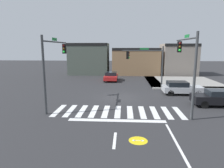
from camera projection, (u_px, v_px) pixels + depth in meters
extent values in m
plane|color=#2B2B2D|center=(119.00, 98.00, 20.24)|extent=(120.00, 120.00, 0.00)
cube|color=silver|center=(59.00, 110.00, 16.12)|extent=(0.45, 3.16, 0.01)
cube|color=silver|center=(70.00, 111.00, 16.06)|extent=(0.45, 3.16, 0.01)
cube|color=silver|center=(82.00, 111.00, 16.00)|extent=(0.45, 3.16, 0.01)
cube|color=silver|center=(94.00, 111.00, 15.94)|extent=(0.45, 3.16, 0.01)
cube|color=silver|center=(106.00, 111.00, 15.88)|extent=(0.45, 3.16, 0.01)
cube|color=silver|center=(118.00, 112.00, 15.82)|extent=(0.45, 3.16, 0.01)
cube|color=silver|center=(130.00, 112.00, 15.76)|extent=(0.45, 3.16, 0.01)
cube|color=silver|center=(142.00, 112.00, 15.70)|extent=(0.45, 3.16, 0.01)
cube|color=silver|center=(154.00, 112.00, 15.64)|extent=(0.45, 3.16, 0.01)
cube|color=silver|center=(167.00, 112.00, 15.58)|extent=(0.45, 3.16, 0.01)
cube|color=silver|center=(179.00, 113.00, 15.52)|extent=(0.45, 3.16, 0.01)
cube|color=white|center=(117.00, 120.00, 13.85)|extent=(6.80, 0.50, 0.01)
cube|color=white|center=(115.00, 140.00, 10.91)|extent=(0.16, 2.00, 0.01)
cylinder|color=yellow|center=(138.00, 141.00, 10.85)|extent=(1.04, 1.04, 0.01)
cylinder|color=white|center=(134.00, 140.00, 10.86)|extent=(0.17, 0.17, 0.00)
cylinder|color=white|center=(142.00, 141.00, 10.83)|extent=(0.17, 0.17, 0.00)
cube|color=white|center=(138.00, 141.00, 10.85)|extent=(0.47, 0.04, 0.00)
cube|color=gray|center=(193.00, 88.00, 24.77)|extent=(10.00, 1.60, 0.15)
cube|color=gray|center=(153.00, 81.00, 29.75)|extent=(1.60, 10.00, 0.15)
cube|color=gray|center=(182.00, 82.00, 29.49)|extent=(10.00, 10.00, 0.15)
cube|color=#4C564C|center=(89.00, 59.00, 38.37)|extent=(7.34, 5.19, 5.88)
cube|color=black|center=(87.00, 44.00, 35.54)|extent=(7.34, 0.50, 0.50)
cube|color=#93704C|center=(135.00, 61.00, 38.12)|extent=(8.68, 5.66, 5.01)
cube|color=black|center=(137.00, 49.00, 35.14)|extent=(8.68, 0.50, 0.50)
cube|color=gray|center=(178.00, 59.00, 37.72)|extent=(6.08, 5.98, 5.76)
cube|color=black|center=(183.00, 45.00, 34.51)|extent=(6.08, 0.50, 0.50)
cylinder|color=#383A3D|center=(44.00, 76.00, 14.69)|extent=(0.18, 0.18, 5.91)
cylinder|color=#383A3D|center=(56.00, 42.00, 17.12)|extent=(0.12, 5.86, 0.12)
cube|color=black|center=(64.00, 49.00, 19.52)|extent=(0.32, 0.32, 0.95)
sphere|color=#470A0A|center=(64.00, 46.00, 19.30)|extent=(0.22, 0.22, 0.22)
sphere|color=#4C330C|center=(64.00, 49.00, 19.35)|extent=(0.22, 0.22, 0.22)
sphere|color=#1ED833|center=(64.00, 52.00, 19.40)|extent=(0.22, 0.22, 0.22)
cube|color=#197233|center=(55.00, 39.00, 16.79)|extent=(0.03, 1.10, 0.24)
cylinder|color=#383A3D|center=(194.00, 77.00, 13.50)|extent=(0.18, 0.18, 6.07)
cylinder|color=#383A3D|center=(186.00, 39.00, 15.56)|extent=(0.12, 5.14, 0.12)
cube|color=black|center=(179.00, 47.00, 17.32)|extent=(0.32, 0.32, 0.95)
sphere|color=#470A0A|center=(180.00, 43.00, 17.10)|extent=(0.22, 0.22, 0.22)
sphere|color=#4C330C|center=(180.00, 47.00, 17.15)|extent=(0.22, 0.22, 0.22)
sphere|color=#1ED833|center=(180.00, 50.00, 17.20)|extent=(0.22, 0.22, 0.22)
cube|color=#197233|center=(187.00, 36.00, 15.27)|extent=(0.03, 1.10, 0.24)
cylinder|color=#383A3D|center=(162.00, 67.00, 24.98)|extent=(0.18, 0.18, 5.21)
cylinder|color=#383A3D|center=(142.00, 51.00, 24.77)|extent=(5.10, 0.12, 0.12)
cube|color=black|center=(128.00, 55.00, 24.99)|extent=(0.32, 0.32, 0.95)
sphere|color=#470A0A|center=(129.00, 53.00, 24.92)|extent=(0.22, 0.22, 0.22)
sphere|color=#4C330C|center=(129.00, 55.00, 24.97)|extent=(0.22, 0.22, 0.22)
sphere|color=#1ED833|center=(129.00, 58.00, 25.03)|extent=(0.22, 0.22, 0.22)
cube|color=#197233|center=(144.00, 49.00, 24.71)|extent=(1.10, 0.03, 0.24)
cube|color=red|center=(111.00, 77.00, 30.68)|extent=(1.95, 4.14, 0.55)
cube|color=black|center=(111.00, 74.00, 30.78)|extent=(1.71, 2.10, 0.52)
cylinder|color=black|center=(116.00, 80.00, 29.29)|extent=(0.22, 0.62, 0.62)
cylinder|color=black|center=(105.00, 80.00, 29.40)|extent=(0.22, 0.62, 0.62)
cylinder|color=black|center=(117.00, 77.00, 32.06)|extent=(0.22, 0.62, 0.62)
cylinder|color=black|center=(106.00, 77.00, 32.16)|extent=(0.22, 0.62, 0.62)
cube|color=#B7BABF|center=(182.00, 89.00, 21.61)|extent=(4.15, 1.90, 0.62)
cube|color=black|center=(177.00, 84.00, 21.54)|extent=(2.10, 1.67, 0.51)
cylinder|color=black|center=(193.00, 90.00, 22.39)|extent=(0.63, 0.22, 0.63)
cylinder|color=black|center=(198.00, 93.00, 20.74)|extent=(0.63, 0.22, 0.63)
cylinder|color=black|center=(167.00, 90.00, 22.57)|extent=(0.63, 0.22, 0.63)
cylinder|color=black|center=(171.00, 93.00, 20.92)|extent=(0.63, 0.22, 0.63)
cube|color=black|center=(220.00, 99.00, 17.25)|extent=(4.58, 1.76, 0.68)
cube|color=black|center=(220.00, 93.00, 17.15)|extent=(2.08, 1.55, 0.45)
cylinder|color=black|center=(204.00, 105.00, 16.65)|extent=(0.64, 0.22, 0.64)
cylinder|color=black|center=(198.00, 100.00, 18.16)|extent=(0.64, 0.22, 0.64)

